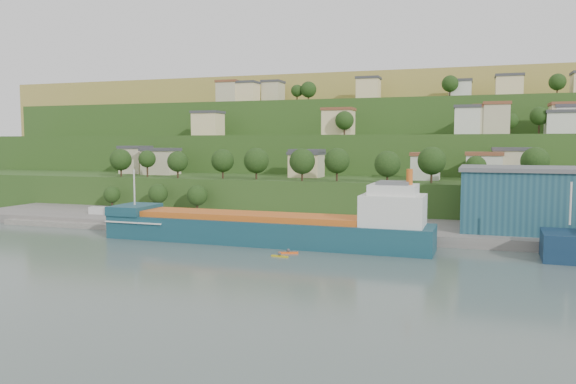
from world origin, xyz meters
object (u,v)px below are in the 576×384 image
at_px(warehouse, 541,199).
at_px(kayak_orange, 288,252).
at_px(cargo_ship_near, 273,230).
at_px(caravan, 101,212).

xyz_separation_m(warehouse, kayak_orange, (-43.78, -27.98, -8.17)).
bearing_deg(warehouse, kayak_orange, -146.41).
bearing_deg(cargo_ship_near, kayak_orange, -54.49).
bearing_deg(kayak_orange, caravan, 138.22).
xyz_separation_m(cargo_ship_near, warehouse, (49.58, 19.65, 5.75)).
bearing_deg(caravan, cargo_ship_near, -20.09).
relative_size(warehouse, caravan, 5.63).
bearing_deg(caravan, kayak_orange, -26.06).
height_order(cargo_ship_near, caravan, cargo_ship_near).
height_order(warehouse, kayak_orange, warehouse).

